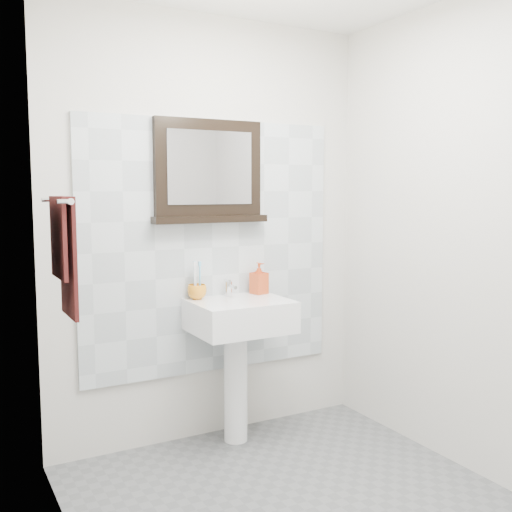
{
  "coord_description": "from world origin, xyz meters",
  "views": [
    {
      "loc": [
        -1.47,
        -2.16,
        1.49
      ],
      "look_at": [
        0.01,
        0.55,
        1.15
      ],
      "focal_mm": 42.0,
      "sensor_mm": 36.0,
      "label": 1
    }
  ],
  "objects": [
    {
      "name": "back_wall",
      "position": [
        0.0,
        1.1,
        1.25
      ],
      "size": [
        2.0,
        0.01,
        2.5
      ],
      "primitive_type": "cube",
      "color": "beige",
      "rests_on": "ground"
    },
    {
      "name": "left_wall",
      "position": [
        -1.0,
        0.0,
        1.25
      ],
      "size": [
        0.01,
        2.2,
        2.5
      ],
      "primitive_type": "cube",
      "color": "beige",
      "rests_on": "ground"
    },
    {
      "name": "right_wall",
      "position": [
        1.0,
        0.0,
        1.25
      ],
      "size": [
        0.01,
        2.2,
        2.5
      ],
      "primitive_type": "cube",
      "color": "beige",
      "rests_on": "ground"
    },
    {
      "name": "splashback",
      "position": [
        0.0,
        1.09,
        1.15
      ],
      "size": [
        1.6,
        0.02,
        1.5
      ],
      "primitive_type": "cube",
      "color": "silver",
      "rests_on": "back_wall"
    },
    {
      "name": "pedestal_sink",
      "position": [
        0.07,
        0.87,
        0.68
      ],
      "size": [
        0.55,
        0.44,
        0.96
      ],
      "color": "white",
      "rests_on": "ground"
    },
    {
      "name": "toothbrush_cup",
      "position": [
        -0.13,
        1.01,
        0.9
      ],
      "size": [
        0.12,
        0.12,
        0.09
      ],
      "primitive_type": "imported",
      "rotation": [
        0.0,
        0.0,
        -0.11
      ],
      "color": "orange",
      "rests_on": "pedestal_sink"
    },
    {
      "name": "toothbrushes",
      "position": [
        -0.13,
        1.02,
        0.98
      ],
      "size": [
        0.05,
        0.04,
        0.21
      ],
      "color": "white",
      "rests_on": "toothbrush_cup"
    },
    {
      "name": "soap_dispenser",
      "position": [
        0.28,
        1.0,
        0.96
      ],
      "size": [
        0.1,
        0.11,
        0.19
      ],
      "primitive_type": "imported",
      "rotation": [
        0.0,
        0.0,
        0.22
      ],
      "color": "red",
      "rests_on": "pedestal_sink"
    },
    {
      "name": "framed_mirror",
      "position": [
        -0.03,
        1.06,
        1.59
      ],
      "size": [
        0.7,
        0.11,
        0.6
      ],
      "color": "black",
      "rests_on": "back_wall"
    },
    {
      "name": "towel_bar",
      "position": [
        -0.95,
        0.63,
        1.44
      ],
      "size": [
        0.07,
        0.4,
        0.03
      ],
      "color": "silver",
      "rests_on": "left_wall"
    },
    {
      "name": "hand_towel",
      "position": [
        -0.94,
        0.63,
        1.23
      ],
      "size": [
        0.06,
        0.3,
        0.55
      ],
      "color": "black",
      "rests_on": "towel_bar"
    }
  ]
}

